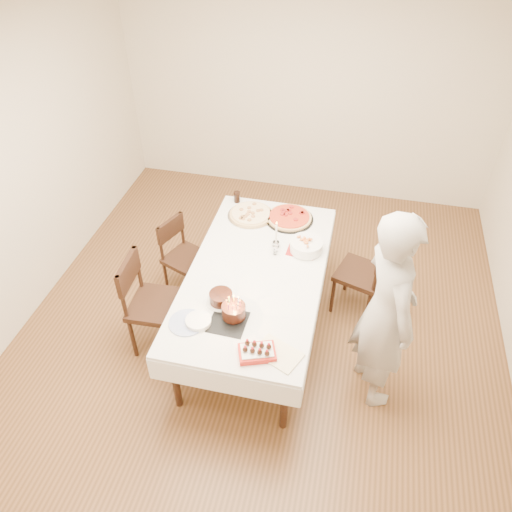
% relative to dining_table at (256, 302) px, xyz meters
% --- Properties ---
extents(floor, '(5.00, 5.00, 0.00)m').
position_rel_dining_table_xyz_m(floor, '(0.05, 0.07, -0.38)').
color(floor, '#52351C').
rests_on(floor, ground).
extents(wall_back, '(4.50, 0.04, 2.70)m').
position_rel_dining_table_xyz_m(wall_back, '(0.05, 2.57, 0.98)').
color(wall_back, beige).
rests_on(wall_back, floor).
extents(wall_left, '(0.04, 5.00, 2.70)m').
position_rel_dining_table_xyz_m(wall_left, '(-2.20, 0.07, 0.98)').
color(wall_left, beige).
rests_on(wall_left, floor).
extents(ceiling, '(5.00, 5.00, 0.00)m').
position_rel_dining_table_xyz_m(ceiling, '(0.05, 0.07, 2.33)').
color(ceiling, white).
rests_on(ceiling, wall_back).
extents(dining_table, '(1.79, 2.40, 0.75)m').
position_rel_dining_table_xyz_m(dining_table, '(0.00, 0.00, 0.00)').
color(dining_table, silver).
rests_on(dining_table, floor).
extents(chair_right_savory, '(0.57, 0.57, 0.89)m').
position_rel_dining_table_xyz_m(chair_right_savory, '(0.89, 0.52, 0.07)').
color(chair_right_savory, black).
rests_on(chair_right_savory, floor).
extents(chair_left_savory, '(0.54, 0.54, 0.82)m').
position_rel_dining_table_xyz_m(chair_left_savory, '(-0.79, 0.39, 0.04)').
color(chair_left_savory, black).
rests_on(chair_left_savory, floor).
extents(chair_left_dessert, '(0.52, 0.52, 0.98)m').
position_rel_dining_table_xyz_m(chair_left_dessert, '(-0.81, -0.34, 0.11)').
color(chair_left_dessert, black).
rests_on(chair_left_dessert, floor).
extents(person, '(0.67, 0.78, 1.81)m').
position_rel_dining_table_xyz_m(person, '(1.09, -0.38, 0.53)').
color(person, '#B5AFAB').
rests_on(person, floor).
extents(pizza_white, '(0.51, 0.51, 0.04)m').
position_rel_dining_table_xyz_m(pizza_white, '(-0.23, 0.78, 0.40)').
color(pizza_white, beige).
rests_on(pizza_white, dining_table).
extents(pizza_pepperoni, '(0.61, 0.61, 0.04)m').
position_rel_dining_table_xyz_m(pizza_pepperoni, '(0.15, 0.81, 0.40)').
color(pizza_pepperoni, red).
rests_on(pizza_pepperoni, dining_table).
extents(red_placemat, '(0.27, 0.27, 0.01)m').
position_rel_dining_table_xyz_m(red_placemat, '(0.34, 0.39, 0.38)').
color(red_placemat, '#B21E1E').
rests_on(red_placemat, dining_table).
extents(pasta_bowl, '(0.32, 0.32, 0.09)m').
position_rel_dining_table_xyz_m(pasta_bowl, '(0.38, 0.38, 0.43)').
color(pasta_bowl, white).
rests_on(pasta_bowl, dining_table).
extents(taper_candle, '(0.08, 0.08, 0.29)m').
position_rel_dining_table_xyz_m(taper_candle, '(0.10, 0.37, 0.52)').
color(taper_candle, white).
rests_on(taper_candle, dining_table).
extents(shaker_pair, '(0.10, 0.10, 0.10)m').
position_rel_dining_table_xyz_m(shaker_pair, '(0.11, 0.26, 0.42)').
color(shaker_pair, white).
rests_on(shaker_pair, dining_table).
extents(cola_glass, '(0.07, 0.07, 0.12)m').
position_rel_dining_table_xyz_m(cola_glass, '(-0.43, 0.99, 0.43)').
color(cola_glass, black).
rests_on(cola_glass, dining_table).
extents(layer_cake, '(0.29, 0.29, 0.10)m').
position_rel_dining_table_xyz_m(layer_cake, '(-0.19, -0.42, 0.42)').
color(layer_cake, black).
rests_on(layer_cake, dining_table).
extents(cake_board, '(0.29, 0.29, 0.01)m').
position_rel_dining_table_xyz_m(cake_board, '(-0.08, -0.61, 0.38)').
color(cake_board, black).
rests_on(cake_board, dining_table).
extents(birthday_cake, '(0.21, 0.21, 0.17)m').
position_rel_dining_table_xyz_m(birthday_cake, '(-0.05, -0.55, 0.47)').
color(birthday_cake, '#3A1810').
rests_on(birthday_cake, dining_table).
extents(strawberry_box, '(0.31, 0.26, 0.07)m').
position_rel_dining_table_xyz_m(strawberry_box, '(0.21, -0.87, 0.41)').
color(strawberry_box, '#B01D14').
rests_on(strawberry_box, dining_table).
extents(box_lid, '(0.39, 0.34, 0.03)m').
position_rel_dining_table_xyz_m(box_lid, '(0.35, -0.83, 0.38)').
color(box_lid, beige).
rests_on(box_lid, dining_table).
extents(plate_stack, '(0.25, 0.25, 0.04)m').
position_rel_dining_table_xyz_m(plate_stack, '(-0.30, -0.67, 0.40)').
color(plate_stack, white).
rests_on(plate_stack, dining_table).
extents(china_plate, '(0.35, 0.35, 0.01)m').
position_rel_dining_table_xyz_m(china_plate, '(-0.39, -0.69, 0.38)').
color(china_plate, white).
rests_on(china_plate, dining_table).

